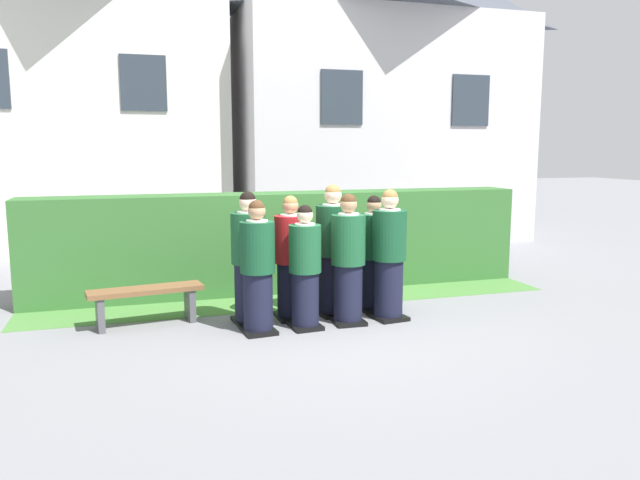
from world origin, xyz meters
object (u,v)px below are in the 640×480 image
at_px(student_rear_row_3, 373,256).
at_px(student_in_red_blazer, 291,261).
at_px(student_front_row_3, 389,258).
at_px(student_rear_row_0, 249,261).
at_px(wooden_bench, 146,298).
at_px(student_front_row_1, 305,270).
at_px(student_rear_row_2, 333,253).
at_px(student_front_row_2, 348,262).
at_px(student_front_row_0, 258,270).

bearing_deg(student_rear_row_3, student_in_red_blazer, -177.02).
relative_size(student_front_row_3, student_in_red_blazer, 1.05).
relative_size(student_rear_row_0, wooden_bench, 1.16).
height_order(student_front_row_1, wooden_bench, student_front_row_1).
bearing_deg(student_front_row_3, student_front_row_1, -175.70).
xyz_separation_m(student_rear_row_0, wooden_bench, (-1.25, 0.28, -0.45)).
bearing_deg(student_rear_row_3, wooden_bench, 176.64).
bearing_deg(wooden_bench, student_rear_row_0, -12.69).
bearing_deg(student_rear_row_2, wooden_bench, 175.30).
relative_size(student_rear_row_0, student_rear_row_3, 1.06).
xyz_separation_m(student_front_row_2, student_rear_row_2, (-0.05, 0.45, 0.04)).
relative_size(student_front_row_0, wooden_bench, 1.11).
relative_size(student_in_red_blazer, wooden_bench, 1.12).
xyz_separation_m(student_front_row_0, student_front_row_1, (0.59, 0.02, -0.04)).
height_order(student_front_row_0, student_in_red_blazer, student_in_red_blazer).
relative_size(student_front_row_2, student_in_red_blazer, 1.02).
bearing_deg(student_front_row_3, student_rear_row_0, 169.41).
height_order(student_front_row_0, student_rear_row_3, student_front_row_0).
xyz_separation_m(student_front_row_0, student_rear_row_3, (1.70, 0.54, -0.01)).
height_order(student_front_row_1, student_front_row_2, student_front_row_2).
xyz_separation_m(student_in_red_blazer, wooden_bench, (-1.81, 0.24, -0.41)).
bearing_deg(student_rear_row_2, student_rear_row_0, -175.72).
bearing_deg(student_front_row_2, student_rear_row_0, 163.07).
xyz_separation_m(student_front_row_0, student_rear_row_2, (1.11, 0.52, 0.07)).
distance_m(student_in_red_blazer, student_rear_row_3, 1.17).
xyz_separation_m(student_rear_row_0, student_in_red_blazer, (0.55, 0.05, -0.03)).
height_order(student_front_row_2, student_in_red_blazer, student_front_row_2).
distance_m(student_rear_row_0, student_in_red_blazer, 0.56).
distance_m(student_rear_row_0, wooden_bench, 1.36).
relative_size(student_front_row_1, student_front_row_3, 0.91).
bearing_deg(wooden_bench, student_front_row_2, -14.78).
xyz_separation_m(student_front_row_3, student_rear_row_0, (-1.76, 0.33, -0.01)).
bearing_deg(student_front_row_2, student_in_red_blazer, 147.33).
height_order(student_front_row_2, student_front_row_3, student_front_row_3).
distance_m(student_front_row_3, student_rear_row_3, 0.44).
bearing_deg(student_front_row_1, student_front_row_3, 4.30).
bearing_deg(student_front_row_0, student_rear_row_3, 17.60).
height_order(student_front_row_2, student_rear_row_3, student_front_row_2).
distance_m(student_rear_row_0, student_rear_row_3, 1.73).
xyz_separation_m(student_front_row_3, student_rear_row_3, (-0.04, 0.44, -0.05)).
bearing_deg(student_front_row_2, wooden_bench, 165.22).
xyz_separation_m(student_rear_row_3, wooden_bench, (-2.98, 0.17, -0.40)).
xyz_separation_m(student_front_row_0, student_front_row_3, (1.74, 0.10, 0.04)).
height_order(student_front_row_1, student_in_red_blazer, student_in_red_blazer).
relative_size(student_front_row_0, student_in_red_blazer, 1.00).
relative_size(student_rear_row_0, student_rear_row_2, 0.96).
xyz_separation_m(student_front_row_0, student_front_row_2, (1.17, 0.07, 0.02)).
distance_m(student_in_red_blazer, wooden_bench, 1.87).
relative_size(student_front_row_1, student_front_row_2, 0.93).
bearing_deg(student_rear_row_0, student_in_red_blazer, 4.77).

